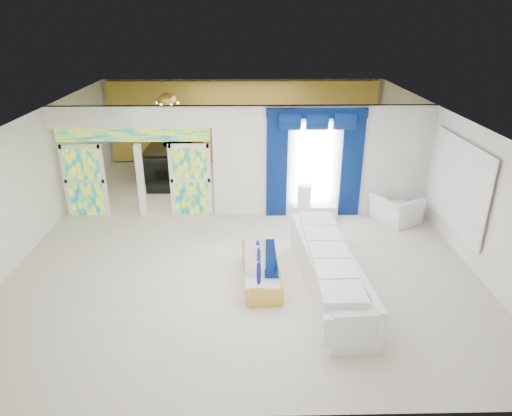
{
  "coord_description": "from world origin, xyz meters",
  "views": [
    {
      "loc": [
        0.09,
        -10.69,
        5.17
      ],
      "look_at": [
        0.3,
        -1.2,
        1.1
      ],
      "focal_mm": 32.03,
      "sensor_mm": 36.0,
      "label": 1
    }
  ],
  "objects_px": {
    "white_sofa": "(328,271)",
    "coffee_table": "(261,271)",
    "grand_piano": "(169,162)",
    "console_table": "(315,212)",
    "armchair": "(395,208)"
  },
  "relations": [
    {
      "from": "white_sofa",
      "to": "coffee_table",
      "type": "xyz_separation_m",
      "value": [
        -1.35,
        0.3,
        -0.17
      ]
    },
    {
      "from": "white_sofa",
      "to": "grand_piano",
      "type": "xyz_separation_m",
      "value": [
        -4.29,
        7.12,
        0.1
      ]
    },
    {
      "from": "grand_piano",
      "to": "coffee_table",
      "type": "bearing_deg",
      "value": -65.99
    },
    {
      "from": "console_table",
      "to": "grand_piano",
      "type": "bearing_deg",
      "value": 140.31
    },
    {
      "from": "armchair",
      "to": "grand_piano",
      "type": "bearing_deg",
      "value": 30.91
    },
    {
      "from": "coffee_table",
      "to": "grand_piano",
      "type": "relative_size",
      "value": 1.03
    },
    {
      "from": "coffee_table",
      "to": "grand_piano",
      "type": "height_order",
      "value": "grand_piano"
    },
    {
      "from": "armchair",
      "to": "grand_piano",
      "type": "distance_m",
      "value": 7.69
    },
    {
      "from": "white_sofa",
      "to": "grand_piano",
      "type": "bearing_deg",
      "value": 116.77
    },
    {
      "from": "grand_piano",
      "to": "console_table",
      "type": "bearing_deg",
      "value": -38.97
    },
    {
      "from": "coffee_table",
      "to": "console_table",
      "type": "xyz_separation_m",
      "value": [
        1.56,
        3.09,
        -0.03
      ]
    },
    {
      "from": "console_table",
      "to": "armchair",
      "type": "distance_m",
      "value": 2.13
    },
    {
      "from": "console_table",
      "to": "grand_piano",
      "type": "relative_size",
      "value": 0.61
    },
    {
      "from": "coffee_table",
      "to": "white_sofa",
      "type": "bearing_deg",
      "value": -12.53
    },
    {
      "from": "console_table",
      "to": "armchair",
      "type": "height_order",
      "value": "armchair"
    }
  ]
}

